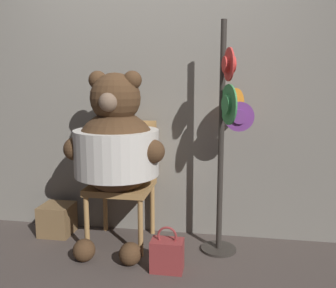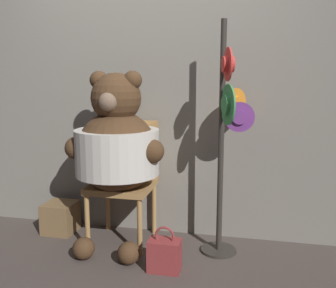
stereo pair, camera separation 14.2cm
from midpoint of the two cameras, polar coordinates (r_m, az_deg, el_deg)
ground_plane at (r=2.94m, az=-3.52°, el=-17.55°), size 14.00×14.00×0.00m
wall_back at (r=3.27m, az=-0.48°, el=5.77°), size 8.00×0.10×2.24m
chair at (r=3.18m, az=-5.26°, el=-4.78°), size 0.50×0.50×1.00m
teddy_bear at (r=2.97m, az=-6.46°, el=-0.38°), size 0.80×0.71×1.42m
hat_display_rack at (r=2.83m, az=10.37°, el=1.69°), size 0.38×0.50×1.78m
handbag_on_ground at (r=2.77m, az=1.00°, el=-16.51°), size 0.23×0.15×0.33m
wooden_crate at (r=3.52m, az=-14.95°, el=-10.76°), size 0.27×0.27×0.27m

